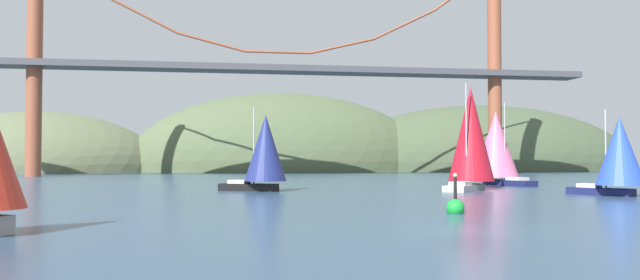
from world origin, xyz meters
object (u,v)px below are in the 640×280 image
Objects in this scene: sailboat_navy_sail at (264,150)px; sailboat_pink_spinnaker at (497,146)px; sailboat_crimson_sail at (471,136)px; sailboat_blue_spinnaker at (619,153)px; channel_buoy at (455,207)px.

sailboat_navy_sail is 0.83× the size of sailboat_pink_spinnaker.
sailboat_crimson_sail is 15.32m from sailboat_blue_spinnaker.
sailboat_crimson_sail reaches higher than channel_buoy.
sailboat_navy_sail reaches higher than channel_buoy.
sailboat_navy_sail is 29.01m from channel_buoy.
sailboat_pink_spinnaker is 23.54m from sailboat_blue_spinnaker.
channel_buoy is (9.54, -27.14, -3.73)m from sailboat_navy_sail.
sailboat_navy_sail is 0.76× the size of sailboat_crimson_sail.
sailboat_crimson_sail is at bearing -0.71° from sailboat_navy_sail.
channel_buoy is at bearing -114.54° from sailboat_crimson_sail.
sailboat_crimson_sail is (-7.95, -10.82, 0.75)m from sailboat_pink_spinnaker.
sailboat_blue_spinnaker is (8.38, -12.69, -1.90)m from sailboat_crimson_sail.
sailboat_blue_spinnaker reaches higher than channel_buoy.
sailboat_pink_spinnaker reaches higher than channel_buoy.
sailboat_blue_spinnaker is (0.43, -23.51, -1.15)m from sailboat_pink_spinnaker.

